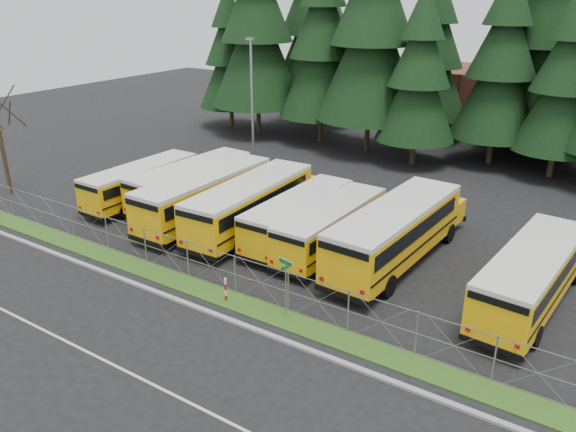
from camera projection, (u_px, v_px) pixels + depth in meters
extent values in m
plane|color=black|center=(265.00, 290.00, 27.19)|extent=(120.00, 120.00, 0.00)
cube|color=gray|center=(224.00, 318.00, 24.76)|extent=(50.00, 0.25, 0.12)
cube|color=#1F4D16|center=(244.00, 305.00, 25.86)|extent=(50.00, 1.40, 0.06)
cube|color=beige|center=(142.00, 379.00, 20.98)|extent=(50.00, 0.12, 0.01)
cube|color=brown|center=(554.00, 107.00, 54.10)|extent=(22.00, 10.00, 6.00)
cylinder|color=gray|center=(286.00, 289.00, 24.48)|extent=(0.06, 0.06, 2.80)
cube|color=#0D5F26|center=(286.00, 262.00, 24.00)|extent=(0.78, 0.21, 0.22)
cube|color=white|center=(286.00, 262.00, 24.00)|extent=(0.82, 0.21, 0.26)
cube|color=#0D5F26|center=(286.00, 267.00, 24.09)|extent=(0.15, 0.54, 0.18)
cylinder|color=#B20C0C|center=(226.00, 290.00, 25.99)|extent=(0.11, 0.11, 1.20)
cylinder|color=gray|center=(252.00, 106.00, 44.04)|extent=(0.20, 0.20, 10.00)
cube|color=gray|center=(251.00, 39.00, 42.14)|extent=(0.70, 0.35, 0.18)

